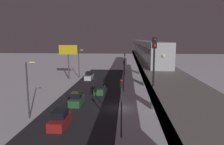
% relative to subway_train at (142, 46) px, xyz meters
% --- Properties ---
extents(ground_plane, '(240.00, 240.00, 0.00)m').
position_rel_subway_train_xyz_m(ground_plane, '(5.84, 31.43, -8.41)').
color(ground_plane, white).
extents(avenue_asphalt, '(11.00, 80.92, 0.01)m').
position_rel_subway_train_xyz_m(avenue_asphalt, '(10.97, 31.43, -8.40)').
color(avenue_asphalt, '#28282D').
rests_on(avenue_asphalt, ground_plane).
extents(elevated_railway, '(5.00, 80.92, 6.63)m').
position_rel_subway_train_xyz_m(elevated_railway, '(0.09, 31.43, -2.66)').
color(elevated_railway, gray).
rests_on(elevated_railway, ground_plane).
extents(subway_train, '(2.94, 74.07, 3.40)m').
position_rel_subway_train_xyz_m(subway_train, '(0.00, 0.00, 0.00)').
color(subway_train, '#B7BABF').
rests_on(subway_train, elevated_railway).
extents(rail_signal, '(0.36, 0.41, 4.00)m').
position_rel_subway_train_xyz_m(rail_signal, '(2.17, 45.35, 0.95)').
color(rail_signal, black).
rests_on(rail_signal, elevated_railway).
extents(sedan_white, '(1.91, 4.72, 1.97)m').
position_rel_subway_train_xyz_m(sedan_white, '(14.17, 8.49, -7.62)').
color(sedan_white, silver).
rests_on(sedan_white, ground_plane).
extents(sedan_green, '(1.80, 4.09, 1.97)m').
position_rel_subway_train_xyz_m(sedan_green, '(12.37, 30.09, -7.61)').
color(sedan_green, '#2D6038').
rests_on(sedan_green, ground_plane).
extents(sedan_green_2, '(1.80, 4.04, 1.97)m').
position_rel_subway_train_xyz_m(sedan_green_2, '(9.57, 22.61, -7.61)').
color(sedan_green_2, '#2D6038').
rests_on(sedan_green_2, ground_plane).
extents(sedan_red, '(1.80, 4.44, 1.97)m').
position_rel_subway_train_xyz_m(sedan_red, '(12.37, 38.61, -7.61)').
color(sedan_red, '#A51E1E').
rests_on(sedan_red, ground_plane).
extents(traffic_light_near, '(0.32, 0.44, 6.40)m').
position_rel_subway_train_xyz_m(traffic_light_near, '(4.87, 41.17, -4.21)').
color(traffic_light_near, '#2D2D2D').
rests_on(traffic_light_near, ground_plane).
extents(traffic_light_mid, '(0.32, 0.44, 6.40)m').
position_rel_subway_train_xyz_m(traffic_light_mid, '(4.87, 21.26, -4.21)').
color(traffic_light_mid, '#2D2D2D').
rests_on(traffic_light_mid, ground_plane).
extents(traffic_light_far, '(0.32, 0.44, 6.40)m').
position_rel_subway_train_xyz_m(traffic_light_far, '(4.87, 1.36, -4.21)').
color(traffic_light_far, '#2D2D2D').
rests_on(traffic_light_far, ground_plane).
extents(commercial_billboard, '(4.80, 0.36, 8.90)m').
position_rel_subway_train_xyz_m(commercial_billboard, '(19.44, 8.84, -1.58)').
color(commercial_billboard, '#4C4C51').
rests_on(commercial_billboard, ground_plane).
extents(street_lamp_near, '(1.35, 0.44, 7.65)m').
position_rel_subway_train_xyz_m(street_lamp_near, '(17.04, 36.43, -3.59)').
color(street_lamp_near, '#38383D').
rests_on(street_lamp_near, ground_plane).
extents(street_lamp_far, '(1.35, 0.44, 7.65)m').
position_rel_subway_train_xyz_m(street_lamp_far, '(17.04, 6.43, -3.59)').
color(street_lamp_far, '#38383D').
rests_on(street_lamp_far, ground_plane).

